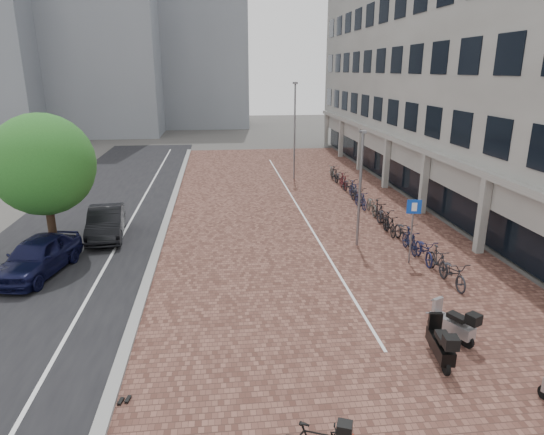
{
  "coord_description": "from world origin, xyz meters",
  "views": [
    {
      "loc": [
        -2.31,
        -14.22,
        7.63
      ],
      "look_at": [
        0.0,
        6.0,
        1.3
      ],
      "focal_mm": 31.47,
      "sensor_mm": 36.0,
      "label": 1
    }
  ],
  "objects_px": {
    "scooter_mid": "(441,342)",
    "parking_sign": "(413,221)",
    "car_dark": "(106,222)",
    "scooter_front": "(452,322)",
    "car_navy": "(38,256)"
  },
  "relations": [
    {
      "from": "scooter_mid",
      "to": "car_dark",
      "type": "bearing_deg",
      "value": 142.31
    },
    {
      "from": "car_dark",
      "to": "car_navy",
      "type": "bearing_deg",
      "value": -118.85
    },
    {
      "from": "scooter_mid",
      "to": "parking_sign",
      "type": "xyz_separation_m",
      "value": [
        1.84,
        6.7,
        1.27
      ]
    },
    {
      "from": "car_dark",
      "to": "parking_sign",
      "type": "distance_m",
      "value": 13.94
    },
    {
      "from": "car_navy",
      "to": "parking_sign",
      "type": "relative_size",
      "value": 1.61
    },
    {
      "from": "car_dark",
      "to": "scooter_front",
      "type": "height_order",
      "value": "car_dark"
    },
    {
      "from": "car_dark",
      "to": "parking_sign",
      "type": "xyz_separation_m",
      "value": [
        13.03,
        -4.81,
        1.14
      ]
    },
    {
      "from": "scooter_front",
      "to": "scooter_mid",
      "type": "relative_size",
      "value": 0.95
    },
    {
      "from": "parking_sign",
      "to": "car_navy",
      "type": "bearing_deg",
      "value": -170.63
    },
    {
      "from": "car_navy",
      "to": "scooter_mid",
      "type": "height_order",
      "value": "car_navy"
    },
    {
      "from": "parking_sign",
      "to": "scooter_front",
      "type": "bearing_deg",
      "value": -88.18
    },
    {
      "from": "car_dark",
      "to": "scooter_front",
      "type": "distance_m",
      "value": 15.95
    },
    {
      "from": "car_dark",
      "to": "parking_sign",
      "type": "relative_size",
      "value": 1.6
    },
    {
      "from": "scooter_mid",
      "to": "parking_sign",
      "type": "relative_size",
      "value": 0.63
    },
    {
      "from": "scooter_front",
      "to": "parking_sign",
      "type": "height_order",
      "value": "parking_sign"
    }
  ]
}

